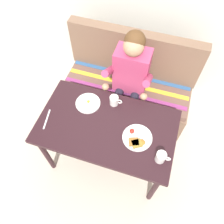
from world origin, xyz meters
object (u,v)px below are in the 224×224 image
plate_breakfast (137,138)px  plate_eggs (88,103)px  couch (128,88)px  person (130,77)px  knife (47,119)px  coffee_mug_second (114,100)px  table (107,130)px  coffee_mug (161,157)px

plate_breakfast → plate_eggs: 0.56m
couch → person: size_ratio=1.19×
plate_eggs → plate_breakfast: bearing=-22.3°
knife → couch: bearing=48.4°
couch → knife: (-0.52, -0.87, 0.40)m
plate_breakfast → knife: (-0.80, -0.06, -0.01)m
plate_breakfast → coffee_mug_second: bearing=135.0°
couch → plate_eggs: size_ratio=6.34×
table → plate_eggs: bearing=145.3°
couch → coffee_mug: 1.15m
person → plate_eggs: person is taller
plate_breakfast → coffee_mug: coffee_mug is taller
couch → person: (0.04, -0.17, 0.41)m
person → plate_eggs: bearing=-123.2°
plate_eggs → couch: bearing=68.5°
couch → knife: couch is taller
table → person: (0.04, 0.59, 0.09)m
person → plate_breakfast: person is taller
person → plate_eggs: size_ratio=5.34×
plate_eggs → knife: plate_eggs is taller
plate_breakfast → plate_eggs: (-0.52, 0.21, -0.00)m
plate_breakfast → coffee_mug: (0.22, -0.12, 0.04)m
coffee_mug_second → person: bearing=81.9°
person → coffee_mug_second: size_ratio=10.27×
table → person: 0.60m
coffee_mug → plate_breakfast: bearing=151.8°
coffee_mug → table: bearing=161.6°
table → plate_breakfast: 0.30m
plate_breakfast → knife: size_ratio=1.25×
plate_breakfast → coffee_mug_second: size_ratio=2.12×
person → coffee_mug: 0.88m
person → plate_breakfast: bearing=-69.5°
table → knife: size_ratio=6.00×
coffee_mug → knife: coffee_mug is taller
couch → plate_eggs: bearing=-111.5°
couch → knife: bearing=-121.0°
knife → coffee_mug_second: bearing=23.1°
person → coffee_mug: person is taller
table → couch: bearing=90.0°
couch → plate_eggs: couch is taller
couch → plate_breakfast: 0.95m
person → coffee_mug_second: 0.36m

